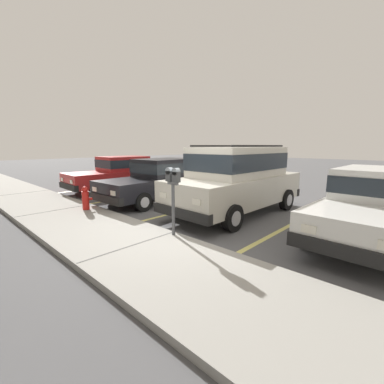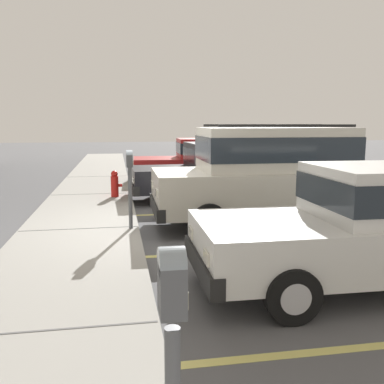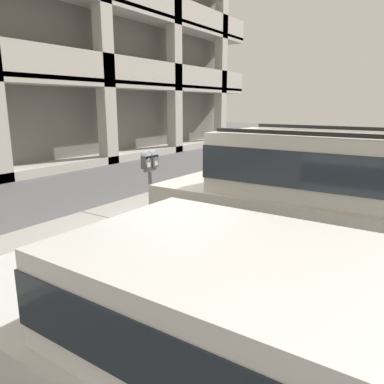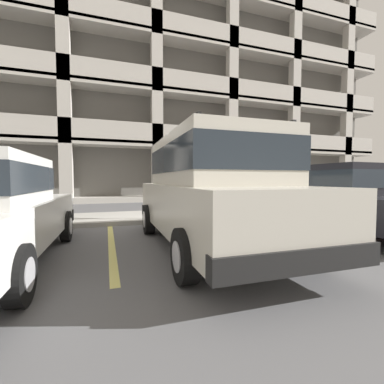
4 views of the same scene
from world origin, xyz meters
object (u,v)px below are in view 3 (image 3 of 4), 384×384
object	(u,v)px
red_sedan	(201,341)
dark_hatchback	(340,177)
silver_suv	(320,197)
blue_coupe	(372,160)
parking_meter_near	(150,172)
fire_hydrant	(230,179)

from	to	relation	value
red_sedan	dark_hatchback	size ratio (longest dim) A/B	0.99
silver_suv	blue_coupe	world-z (taller)	silver_suv
dark_hatchback	blue_coupe	bearing A→B (deg)	-5.52
silver_suv	red_sedan	world-z (taller)	silver_suv
silver_suv	parking_meter_near	distance (m)	2.87
red_sedan	parking_meter_near	distance (m)	4.34
red_sedan	fire_hydrant	xyz separation A→B (m)	(6.67, 3.30, -0.36)
red_sedan	dark_hatchback	xyz separation A→B (m)	(6.49, 0.54, 0.00)
parking_meter_near	fire_hydrant	size ratio (longest dim) A/B	2.07
blue_coupe	silver_suv	bearing A→B (deg)	-175.64
dark_hatchback	blue_coupe	world-z (taller)	same
blue_coupe	dark_hatchback	bearing A→B (deg)	179.14
red_sedan	parking_meter_near	world-z (taller)	parking_meter_near
silver_suv	red_sedan	size ratio (longest dim) A/B	1.07
silver_suv	red_sedan	distance (m)	3.41
dark_hatchback	parking_meter_near	world-z (taller)	parking_meter_near
red_sedan	fire_hydrant	size ratio (longest dim) A/B	6.43
blue_coupe	parking_meter_near	world-z (taller)	parking_meter_near
silver_suv	dark_hatchback	world-z (taller)	silver_suv
dark_hatchback	parking_meter_near	size ratio (longest dim) A/B	3.14
blue_coupe	fire_hydrant	xyz separation A→B (m)	(-2.92, 2.94, -0.36)
parking_meter_near	fire_hydrant	bearing A→B (deg)	4.75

